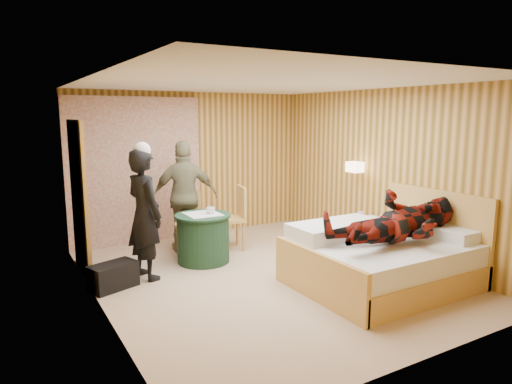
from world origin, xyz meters
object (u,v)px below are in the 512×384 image
chair_far (188,217)px  man_on_bed (401,210)px  wall_lamp (355,167)px  nightstand (366,235)px  man_at_table (185,196)px  bed (382,259)px  duffel_bag (113,276)px  chair_near (234,213)px  woman_standing (145,214)px  round_table (203,238)px

chair_far → man_on_bed: 3.26m
wall_lamp → chair_far: size_ratio=0.28×
nightstand → man_at_table: size_ratio=0.32×
wall_lamp → bed: 1.91m
chair_far → duffel_bag: bearing=-124.7°
chair_near → man_on_bed: bearing=32.2°
man_on_bed → bed: bearing=97.1°
wall_lamp → woman_standing: size_ratio=0.15×
wall_lamp → bed: bearing=-119.2°
chair_far → man_on_bed: man_on_bed is taller
bed → woman_standing: bearing=145.5°
wall_lamp → round_table: bearing=168.1°
round_table → man_on_bed: (1.62, -2.17, 0.64)m
bed → man_on_bed: size_ratio=1.18×
round_table → duffel_bag: bearing=-163.7°
bed → chair_near: size_ratio=2.09×
nightstand → man_on_bed: 1.67m
duffel_bag → man_on_bed: man_on_bed is taller
duffel_bag → man_at_table: man_at_table is taller
bed → man_at_table: 3.11m
wall_lamp → man_at_table: 2.70m
man_on_bed → nightstand: bearing=60.9°
chair_far → chair_near: size_ratio=0.93×
nightstand → duffel_bag: nightstand is taller
wall_lamp → chair_near: wall_lamp is taller
duffel_bag → man_on_bed: size_ratio=0.32×
duffel_bag → woman_standing: bearing=0.9°
bed → chair_far: 3.03m
duffel_bag → woman_standing: (0.47, 0.18, 0.69)m
bed → chair_near: (-0.89, 2.31, 0.25)m
bed → round_table: bearing=129.4°
nightstand → chair_near: chair_near is taller
bed → duffel_bag: (-2.97, 1.54, -0.17)m
chair_near → duffel_bag: chair_near is taller
bed → chair_near: bearing=111.0°
bed → man_at_table: man_at_table is taller
duffel_bag → woman_standing: size_ratio=0.33×
round_table → chair_far: bearing=87.6°
woman_standing → bed: bearing=-138.7°
man_at_table → woman_standing: bearing=60.1°
nightstand → chair_near: bearing=143.3°
round_table → man_at_table: (-0.00, 0.67, 0.50)m
wall_lamp → chair_near: 2.04m
bed → round_table: bed is taller
nightstand → man_on_bed: man_on_bed is taller
wall_lamp → round_table: (-2.39, 0.51, -0.94)m
chair_near → woman_standing: bearing=-57.4°
chair_far → man_at_table: bearing=146.1°
wall_lamp → man_on_bed: (-0.77, -1.66, -0.30)m
chair_far → woman_standing: (-0.93, -0.86, 0.31)m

